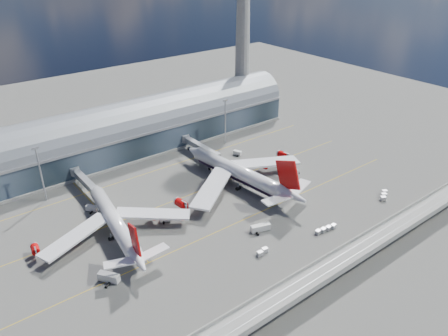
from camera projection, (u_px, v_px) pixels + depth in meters
ground at (212, 216)px, 181.07m from camera, size 500.00×500.00×0.00m
taxi_lines at (183, 195)px, 196.57m from camera, size 200.00×80.12×0.01m
terminal at (124, 133)px, 230.50m from camera, size 200.00×30.00×28.00m
control_tower at (243, 35)px, 261.45m from camera, size 19.00×19.00×103.00m
guideway at (313, 279)px, 140.06m from camera, size 220.00×8.50×7.20m
floodlight_mast_left at (41, 173)px, 186.21m from camera, size 3.00×0.70×25.70m
floodlight_mast_right at (225, 120)px, 240.44m from camera, size 3.00×0.70×25.70m
airliner_left at (116, 223)px, 166.83m from camera, size 61.44×64.64×19.71m
airliner_right at (240, 173)px, 201.56m from camera, size 71.08×74.33×23.58m
jet_bridge_left at (84, 180)px, 198.04m from camera, size 4.40×28.00×7.25m
jet_bridge_right at (199, 146)px, 230.45m from camera, size 4.40×32.00×7.25m
service_truck_0 at (109, 277)px, 145.96m from camera, size 6.27×7.52×3.09m
service_truck_1 at (165, 219)px, 177.42m from camera, size 4.76×3.81×2.51m
service_truck_2 at (260, 228)px, 171.32m from camera, size 8.27×4.49×2.88m
service_truck_3 at (294, 171)px, 214.07m from camera, size 3.98×6.25×2.82m
service_truck_4 at (237, 153)px, 232.24m from camera, size 3.46×4.75×2.50m
service_truck_5 at (92, 208)px, 184.14m from camera, size 4.82×5.36×2.53m
cargo_train_0 at (262, 252)px, 158.95m from camera, size 5.46×2.52×1.79m
cargo_train_1 at (326, 229)px, 171.52m from camera, size 10.45×3.04×1.72m
cargo_train_2 at (384, 195)px, 194.09m from camera, size 8.38×5.72×1.92m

